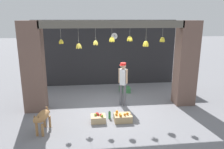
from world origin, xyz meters
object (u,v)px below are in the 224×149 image
at_px(fruit_crate_oranges, 123,118).
at_px(fruit_crate_apples, 98,118).
at_px(shopkeeper, 123,81).
at_px(dog, 42,117).
at_px(produce_box_green, 125,90).
at_px(water_bottle, 110,115).
at_px(wall_clock, 114,36).

relative_size(fruit_crate_oranges, fruit_crate_apples, 1.20).
height_order(shopkeeper, fruit_crate_apples, shopkeeper).
height_order(dog, fruit_crate_apples, dog).
distance_m(produce_box_green, water_bottle, 2.64).
bearing_deg(dog, fruit_crate_oranges, 113.40).
bearing_deg(produce_box_green, fruit_crate_oranges, -100.97).
distance_m(shopkeeper, water_bottle, 1.45).
xyz_separation_m(dog, fruit_crate_apples, (1.57, 0.46, -0.34)).
distance_m(fruit_crate_oranges, fruit_crate_apples, 0.76).
bearing_deg(fruit_crate_apples, water_bottle, 28.84).
bearing_deg(water_bottle, fruit_crate_oranges, -31.15).
distance_m(dog, wall_clock, 5.38).
relative_size(shopkeeper, fruit_crate_oranges, 2.94).
bearing_deg(fruit_crate_apples, shopkeeper, 52.10).
bearing_deg(produce_box_green, shopkeeper, -102.50).
height_order(fruit_crate_oranges, wall_clock, wall_clock).
height_order(dog, shopkeeper, shopkeeper).
relative_size(dog, produce_box_green, 2.13).
height_order(dog, water_bottle, dog).
relative_size(fruit_crate_oranges, water_bottle, 2.18).
height_order(fruit_crate_oranges, produce_box_green, fruit_crate_oranges).
bearing_deg(produce_box_green, water_bottle, -110.24).
height_order(fruit_crate_apples, wall_clock, wall_clock).
height_order(shopkeeper, wall_clock, wall_clock).
relative_size(dog, fruit_crate_oranges, 1.78).
bearing_deg(produce_box_green, wall_clock, 104.14).
height_order(water_bottle, wall_clock, wall_clock).
xyz_separation_m(produce_box_green, water_bottle, (-0.91, -2.48, 0.00)).
xyz_separation_m(shopkeeper, fruit_crate_oranges, (-0.21, -1.27, -0.81)).
relative_size(dog, shopkeeper, 0.61).
relative_size(fruit_crate_oranges, wall_clock, 1.73).
relative_size(fruit_crate_apples, produce_box_green, 0.99).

